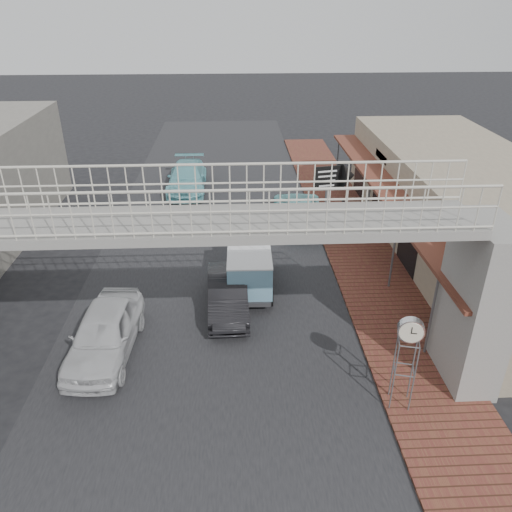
{
  "coord_description": "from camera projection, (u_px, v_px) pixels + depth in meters",
  "views": [
    {
      "loc": [
        0.96,
        -15.28,
        10.16
      ],
      "look_at": [
        1.72,
        0.54,
        1.8
      ],
      "focal_mm": 35.0,
      "sensor_mm": 36.0,
      "label": 1
    }
  ],
  "objects": [
    {
      "name": "ground",
      "position": [
        210.0,
        307.0,
        18.2
      ],
      "size": [
        120.0,
        120.0,
        0.0
      ],
      "primitive_type": "plane",
      "color": "black",
      "rests_on": "ground"
    },
    {
      "name": "angkot_van",
      "position": [
        249.0,
        263.0,
        18.85
      ],
      "size": [
        1.74,
        3.67,
        1.78
      ],
      "rotation": [
        0.0,
        0.0,
        -0.02
      ],
      "color": "black",
      "rests_on": "ground"
    },
    {
      "name": "arrow_sign",
      "position": [
        345.0,
        176.0,
        22.48
      ],
      "size": [
        2.04,
        1.33,
        3.4
      ],
      "rotation": [
        0.0,
        0.0,
        0.2
      ],
      "color": "#59595B",
      "rests_on": "sidewalk"
    },
    {
      "name": "footbridge",
      "position": [
        199.0,
        291.0,
        13.19
      ],
      "size": [
        16.4,
        2.4,
        6.34
      ],
      "color": "gray",
      "rests_on": "ground"
    },
    {
      "name": "sidewalk",
      "position": [
        366.0,
        263.0,
        21.1
      ],
      "size": [
        3.0,
        40.0,
        0.1
      ],
      "primitive_type": "cube",
      "color": "brown",
      "rests_on": "ground"
    },
    {
      "name": "motorcycle_far",
      "position": [
        348.0,
        211.0,
        24.7
      ],
      "size": [
        1.71,
        1.23,
        1.02
      ],
      "primitive_type": "imported",
      "rotation": [
        0.0,
        0.0,
        1.07
      ],
      "color": "black",
      "rests_on": "sidewalk"
    },
    {
      "name": "street_clock",
      "position": [
        410.0,
        334.0,
        12.77
      ],
      "size": [
        0.72,
        0.65,
        2.8
      ],
      "rotation": [
        0.0,
        0.0,
        -0.24
      ],
      "color": "#59595B",
      "rests_on": "sidewalk"
    },
    {
      "name": "angkot_far",
      "position": [
        187.0,
        178.0,
        28.74
      ],
      "size": [
        2.1,
        5.15,
        1.49
      ],
      "primitive_type": "imported",
      "rotation": [
        0.0,
        0.0,
        -0.0
      ],
      "color": "#73C0C8",
      "rests_on": "ground"
    },
    {
      "name": "road_strip",
      "position": [
        210.0,
        307.0,
        18.2
      ],
      "size": [
        10.0,
        60.0,
        0.01
      ],
      "primitive_type": "cube",
      "color": "black",
      "rests_on": "ground"
    },
    {
      "name": "dark_sedan",
      "position": [
        228.0,
        294.0,
        17.8
      ],
      "size": [
        1.51,
        4.02,
        1.31
      ],
      "primitive_type": "imported",
      "rotation": [
        0.0,
        0.0,
        0.03
      ],
      "color": "black",
      "rests_on": "ground"
    },
    {
      "name": "motorcycle_near",
      "position": [
        319.0,
        207.0,
        25.45
      ],
      "size": [
        1.6,
        0.89,
        0.8
      ],
      "primitive_type": "imported",
      "rotation": [
        0.0,
        0.0,
        1.82
      ],
      "color": "black",
      "rests_on": "sidewalk"
    },
    {
      "name": "shophouse_row",
      "position": [
        468.0,
        209.0,
        21.26
      ],
      "size": [
        7.2,
        18.0,
        4.0
      ],
      "color": "gray",
      "rests_on": "ground"
    },
    {
      "name": "white_hatchback",
      "position": [
        105.0,
        333.0,
        15.57
      ],
      "size": [
        2.06,
        4.59,
        1.53
      ],
      "primitive_type": "imported",
      "rotation": [
        0.0,
        0.0,
        -0.06
      ],
      "color": "silver",
      "rests_on": "ground"
    },
    {
      "name": "angkot_curb",
      "position": [
        299.0,
        210.0,
        24.57
      ],
      "size": [
        2.33,
        4.99,
        1.38
      ],
      "primitive_type": "imported",
      "rotation": [
        0.0,
        0.0,
        3.14
      ],
      "color": "#78CED1",
      "rests_on": "ground"
    }
  ]
}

